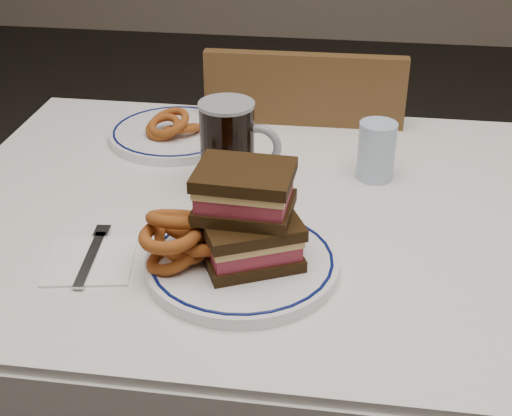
# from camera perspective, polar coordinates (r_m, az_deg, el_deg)

# --- Properties ---
(dining_table) EXTENTS (1.27, 0.87, 0.75)m
(dining_table) POSITION_cam_1_polar(r_m,az_deg,el_deg) (1.25, 4.15, -4.29)
(dining_table) COLOR silver
(dining_table) RESTS_ON floor
(chair_far) EXTENTS (0.42, 0.42, 0.90)m
(chair_far) POSITION_cam_1_polar(r_m,az_deg,el_deg) (1.74, 3.76, 0.37)
(chair_far) COLOR #4A3218
(chair_far) RESTS_ON floor
(main_plate) EXTENTS (0.28, 0.28, 0.02)m
(main_plate) POSITION_cam_1_polar(r_m,az_deg,el_deg) (1.04, -1.12, -4.40)
(main_plate) COLOR white
(main_plate) RESTS_ON dining_table
(reuben_sandwich) EXTENTS (0.17, 0.15, 0.14)m
(reuben_sandwich) POSITION_cam_1_polar(r_m,az_deg,el_deg) (1.00, -0.67, -0.62)
(reuben_sandwich) COLOR black
(reuben_sandwich) RESTS_ON main_plate
(onion_rings_main) EXTENTS (0.14, 0.14, 0.10)m
(onion_rings_main) POSITION_cam_1_polar(r_m,az_deg,el_deg) (1.03, -5.75, -2.27)
(onion_rings_main) COLOR #6E330E
(onion_rings_main) RESTS_ON main_plate
(ketchup_ramekin) EXTENTS (0.06, 0.06, 0.03)m
(ketchup_ramekin) POSITION_cam_1_polar(r_m,az_deg,el_deg) (1.10, -1.39, -0.78)
(ketchup_ramekin) COLOR silver
(ketchup_ramekin) RESTS_ON main_plate
(beer_mug) EXTENTS (0.14, 0.10, 0.16)m
(beer_mug) POSITION_cam_1_polar(r_m,az_deg,el_deg) (1.23, -2.16, 5.02)
(beer_mug) COLOR black
(beer_mug) RESTS_ON dining_table
(water_glass) EXTENTS (0.07, 0.07, 0.11)m
(water_glass) POSITION_cam_1_polar(r_m,az_deg,el_deg) (1.29, 9.61, 4.53)
(water_glass) COLOR #A9C0DB
(water_glass) RESTS_ON dining_table
(far_plate) EXTENTS (0.26, 0.26, 0.02)m
(far_plate) POSITION_cam_1_polar(r_m,az_deg,el_deg) (1.46, -6.48, 5.96)
(far_plate) COLOR white
(far_plate) RESTS_ON dining_table
(onion_rings_far) EXTENTS (0.11, 0.10, 0.07)m
(onion_rings_far) POSITION_cam_1_polar(r_m,az_deg,el_deg) (1.43, -6.78, 6.55)
(onion_rings_far) COLOR #6E330E
(onion_rings_far) RESTS_ON far_plate
(napkin_fork) EXTENTS (0.15, 0.17, 0.01)m
(napkin_fork) POSITION_cam_1_polar(r_m,az_deg,el_deg) (1.09, -13.07, -4.04)
(napkin_fork) COLOR white
(napkin_fork) RESTS_ON dining_table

